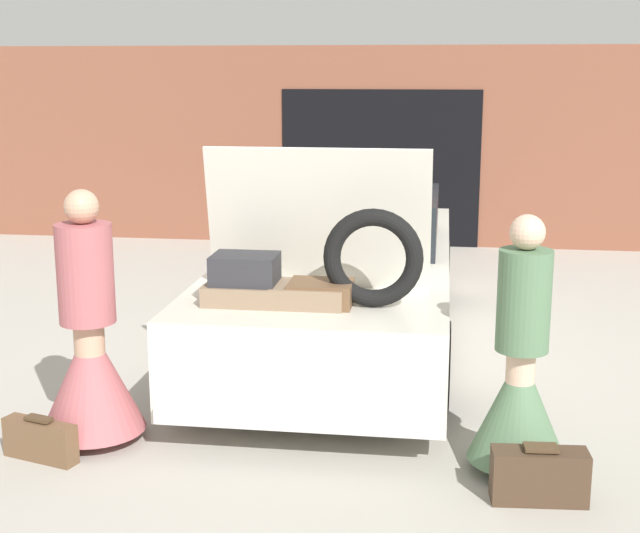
# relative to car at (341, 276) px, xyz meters

# --- Properties ---
(ground_plane) EXTENTS (40.00, 40.00, 0.00)m
(ground_plane) POSITION_rel_car_xyz_m (0.00, 0.01, -0.63)
(ground_plane) COLOR #ADA89E
(garage_wall_back) EXTENTS (12.00, 0.14, 2.80)m
(garage_wall_back) POSITION_rel_car_xyz_m (0.00, 4.79, 0.77)
(garage_wall_back) COLOR brown
(garage_wall_back) RESTS_ON ground_plane
(car) EXTENTS (1.98, 5.20, 1.94)m
(car) POSITION_rel_car_xyz_m (0.00, 0.00, 0.00)
(car) COLOR silver
(car) RESTS_ON ground_plane
(person_left) EXTENTS (0.70, 0.70, 1.73)m
(person_left) POSITION_rel_car_xyz_m (-1.41, -2.45, -0.02)
(person_left) COLOR tan
(person_left) RESTS_ON ground_plane
(person_right) EXTENTS (0.62, 0.62, 1.64)m
(person_right) POSITION_rel_car_xyz_m (1.41, -2.53, -0.04)
(person_right) COLOR beige
(person_right) RESTS_ON ground_plane
(suitcase_beside_left_person) EXTENTS (0.54, 0.27, 0.29)m
(suitcase_beside_left_person) POSITION_rel_car_xyz_m (-1.63, -2.80, -0.49)
(suitcase_beside_left_person) COLOR brown
(suitcase_beside_left_person) RESTS_ON ground_plane
(suitcase_beside_right_person) EXTENTS (0.57, 0.23, 0.35)m
(suitcase_beside_right_person) POSITION_rel_car_xyz_m (1.51, -2.94, -0.46)
(suitcase_beside_right_person) COLOR #473323
(suitcase_beside_right_person) RESTS_ON ground_plane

